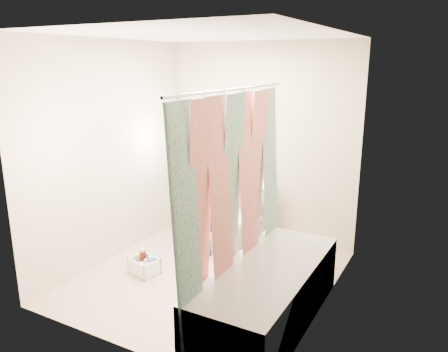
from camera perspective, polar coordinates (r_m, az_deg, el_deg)
The scene contains 14 objects.
floor at distance 4.64m, azimuth -2.20°, elevation -13.05°, with size 2.60×2.60×0.00m, color gray.
ceiling at distance 4.12m, azimuth -2.55°, elevation 18.02°, with size 2.40×2.60×0.02m, color white.
wall_back at distance 5.35m, azimuth 4.82°, elevation 4.31°, with size 2.40×0.02×2.40m, color tan.
wall_front at distance 3.22m, azimuth -14.35°, elevation -3.15°, with size 2.40×0.02×2.40m, color tan.
wall_left at distance 4.93m, azimuth -14.43°, elevation 3.00°, with size 0.02×2.60×2.40m, color tan.
wall_right at distance 3.76m, azimuth 13.52°, elevation -0.50°, with size 0.02×2.60×2.40m, color tan.
bathtub at distance 3.84m, azimuth 5.70°, elevation -14.87°, with size 0.70×1.75×0.50m.
curtain_rod at distance 3.49m, azimuth 1.33°, elevation 11.24°, with size 0.02×0.02×1.90m, color silver.
shower_curtain at distance 3.67m, azimuth 1.24°, elevation -3.42°, with size 0.06×1.75×1.80m, color silver.
toilet at distance 5.08m, azimuth 2.71°, elevation -5.74°, with size 0.43×0.76×0.78m, color silver.
tank_lid at distance 4.96m, azimuth 1.92°, elevation -5.41°, with size 0.48×0.21×0.04m, color white.
tank_internals at distance 5.15m, azimuth 3.64°, elevation -1.05°, with size 0.19×0.07×0.25m.
plumber at distance 4.96m, azimuth -2.69°, elevation -1.07°, with size 0.59×0.39×1.63m, color #0F1F9B.
cleaning_caddy at distance 4.74m, azimuth -10.31°, elevation -11.61°, with size 0.33×0.29×0.22m.
Camera 1 is at (2.12, -3.52, 2.16)m, focal length 35.00 mm.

